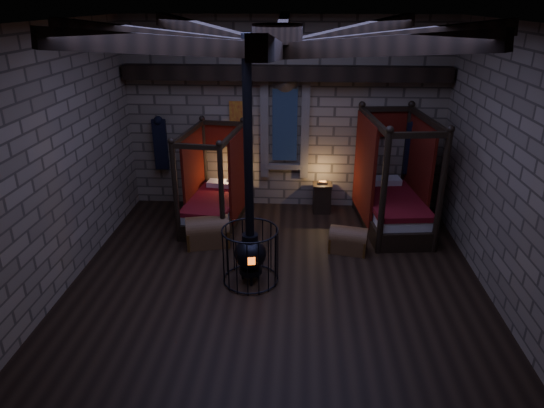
# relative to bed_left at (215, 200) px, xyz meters

# --- Properties ---
(room) EXTENTS (7.02, 7.02, 4.29)m
(room) POSITION_rel_bed_left_xyz_m (1.46, -2.33, 3.24)
(room) COLOR black
(room) RESTS_ON ground
(bed_left) EXTENTS (1.24, 2.04, 2.03)m
(bed_left) POSITION_rel_bed_left_xyz_m (0.00, 0.00, 0.00)
(bed_left) COLOR black
(bed_left) RESTS_ON ground
(bed_right) EXTENTS (1.43, 2.37, 2.36)m
(bed_right) POSITION_rel_bed_left_xyz_m (3.75, 0.03, 0.08)
(bed_right) COLOR black
(bed_right) RESTS_ON ground
(trunk_left) EXTENTS (0.93, 0.72, 0.61)m
(trunk_left) POSITION_rel_bed_left_xyz_m (0.03, -1.06, -0.23)
(trunk_left) COLOR brown
(trunk_left) RESTS_ON ground
(trunk_right) EXTENTS (0.78, 0.58, 0.51)m
(trunk_right) POSITION_rel_bed_left_xyz_m (2.77, -1.17, -0.27)
(trunk_right) COLOR brown
(trunk_right) RESTS_ON ground
(nightstand_left) EXTENTS (0.48, 0.47, 0.82)m
(nightstand_left) POSITION_rel_bed_left_xyz_m (0.31, 0.67, -0.15)
(nightstand_left) COLOR black
(nightstand_left) RESTS_ON ground
(nightstand_right) EXTENTS (0.44, 0.42, 0.73)m
(nightstand_right) POSITION_rel_bed_left_xyz_m (2.32, 0.69, -0.16)
(nightstand_right) COLOR black
(nightstand_right) RESTS_ON ground
(stove) EXTENTS (0.96, 0.96, 4.05)m
(stove) POSITION_rel_bed_left_xyz_m (1.01, -2.34, 0.10)
(stove) COLOR black
(stove) RESTS_ON ground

